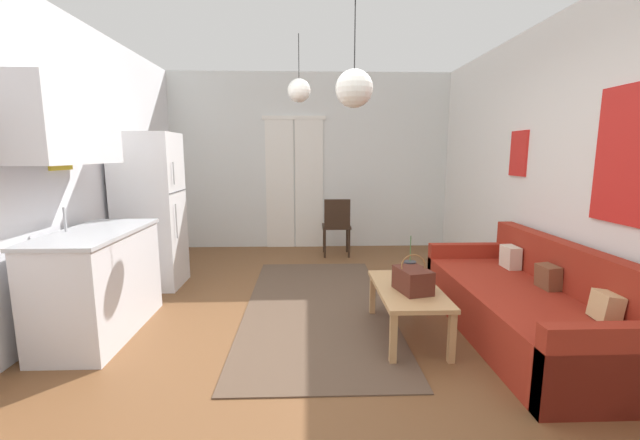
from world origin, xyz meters
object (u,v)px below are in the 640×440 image
object	(u,v)px
accent_chair	(337,224)
pendant_lamp_near	(354,88)
bamboo_vase	(410,273)
handbag	(413,280)
refrigerator	(150,211)
pendant_lamp_far	(299,91)
couch	(529,307)
coffee_table	(408,294)

from	to	relation	value
accent_chair	pendant_lamp_near	size ratio (longest dim) A/B	0.92
bamboo_vase	accent_chair	size ratio (longest dim) A/B	0.49
handbag	accent_chair	size ratio (longest dim) A/B	0.41
refrigerator	accent_chair	world-z (taller)	refrigerator
accent_chair	pendant_lamp_far	world-z (taller)	pendant_lamp_far
pendant_lamp_near	refrigerator	bearing A→B (deg)	140.48
bamboo_vase	handbag	bearing A→B (deg)	-96.22
bamboo_vase	couch	bearing A→B (deg)	-8.03
pendant_lamp_far	refrigerator	bearing A→B (deg)	177.78
coffee_table	bamboo_vase	distance (m)	0.18
couch	coffee_table	distance (m)	1.02
handbag	pendant_lamp_near	size ratio (longest dim) A/B	0.38
couch	accent_chair	bearing A→B (deg)	117.12
coffee_table	pendant_lamp_far	distance (m)	2.45
couch	refrigerator	world-z (taller)	refrigerator
refrigerator	pendant_lamp_far	size ratio (longest dim) A/B	2.47
couch	handbag	xyz separation A→B (m)	(-1.01, -0.04, 0.26)
handbag	pendant_lamp_far	bearing A→B (deg)	122.79
pendant_lamp_near	coffee_table	bearing A→B (deg)	33.33
refrigerator	pendant_lamp_near	distance (m)	2.95
couch	coffee_table	size ratio (longest dim) A/B	2.17
refrigerator	accent_chair	distance (m)	2.61
refrigerator	handbag	bearing A→B (deg)	-29.76
bamboo_vase	handbag	xyz separation A→B (m)	(-0.02, -0.18, -0.00)
bamboo_vase	pendant_lamp_far	world-z (taller)	pendant_lamp_far
pendant_lamp_near	pendant_lamp_far	xyz separation A→B (m)	(-0.41, 1.68, 0.23)
pendant_lamp_near	pendant_lamp_far	size ratio (longest dim) A/B	1.33
accent_chair	pendant_lamp_near	world-z (taller)	pendant_lamp_near
accent_chair	coffee_table	bearing A→B (deg)	98.76
handbag	refrigerator	world-z (taller)	refrigerator
accent_chair	couch	bearing A→B (deg)	117.53
bamboo_vase	handbag	distance (m)	0.18
accent_chair	pendant_lamp_far	distance (m)	2.24
accent_chair	pendant_lamp_far	xyz separation A→B (m)	(-0.52, -1.36, 1.71)
handbag	accent_chair	world-z (taller)	accent_chair
coffee_table	accent_chair	size ratio (longest dim) A/B	1.16
handbag	accent_chair	distance (m)	2.83
couch	bamboo_vase	distance (m)	1.03
bamboo_vase	pendant_lamp_near	bearing A→B (deg)	-142.53
coffee_table	refrigerator	distance (m)	3.03
refrigerator	accent_chair	xyz separation A→B (m)	(2.23, 1.29, -0.39)
couch	accent_chair	distance (m)	3.11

